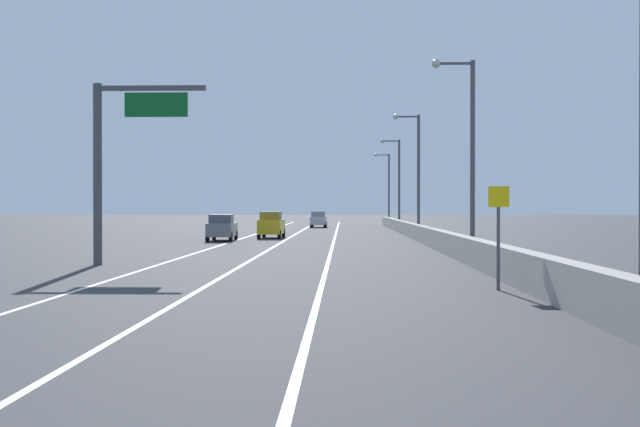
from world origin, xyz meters
name	(u,v)px	position (x,y,z in m)	size (l,w,h in m)	color
ground_plane	(318,235)	(0.00, 64.00, 0.00)	(320.00, 320.00, 0.00)	#38383A
lane_stripe_left	(240,239)	(-5.50, 55.00, 0.00)	(0.16, 130.00, 0.00)	silver
lane_stripe_center	(287,239)	(-2.00, 55.00, 0.00)	(0.16, 130.00, 0.00)	silver
lane_stripe_right	(334,239)	(1.50, 55.00, 0.00)	(0.16, 130.00, 0.00)	silver
jersey_barrier_right	(442,241)	(7.54, 40.00, 0.55)	(0.60, 120.00, 1.10)	#9E998E
overhead_sign_gantry	(115,151)	(-7.26, 28.96, 4.73)	(4.68, 0.36, 7.50)	#47474C
speed_advisory_sign	(498,229)	(6.64, 19.40, 1.76)	(0.60, 0.11, 3.00)	#4C4C51
lamp_post_right_near	(632,49)	(7.97, 12.48, 5.59)	(2.14, 0.44, 9.68)	#4C4C51
lamp_post_right_second	(467,142)	(8.27, 35.80, 5.59)	(2.14, 0.44, 9.68)	#4C4C51
lamp_post_right_third	(415,166)	(7.80, 59.13, 5.59)	(2.14, 0.44, 9.68)	#4C4C51
lamp_post_right_fourth	(397,177)	(7.91, 82.45, 5.59)	(2.14, 0.44, 9.68)	#4C4C51
lamp_post_right_fifth	(387,183)	(8.14, 105.78, 5.59)	(2.14, 0.44, 9.68)	#4C4C51
car_silver_0	(318,219)	(-0.70, 88.19, 0.94)	(1.88, 4.54, 1.88)	#B7B7BC
car_yellow_1	(271,225)	(-3.32, 57.01, 1.00)	(1.85, 4.11, 2.03)	gold
car_gray_2	(222,228)	(-6.37, 52.18, 0.93)	(1.98, 4.73, 1.86)	slate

